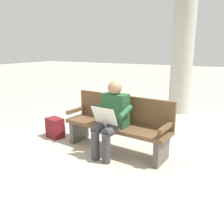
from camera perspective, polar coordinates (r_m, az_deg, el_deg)
The scene contains 5 objects.
ground_plane at distance 4.00m, azimuth 0.93°, elevation -9.21°, with size 40.00×40.00×0.00m, color #B7AD99.
bench_near at distance 3.89m, azimuth 1.53°, elevation -2.67°, with size 1.84×0.65×0.90m.
person_seated at distance 3.64m, azimuth -0.13°, elevation -1.13°, with size 0.60×0.60×1.18m.
backpack at distance 4.61m, azimuth -13.52°, elevation -3.76°, with size 0.37×0.33×0.38m.
support_pillar at distance 6.37m, azimuth 17.00°, elevation 18.06°, with size 0.54×0.54×4.07m, color #B2AFA8.
Camera 1 is at (-1.68, 3.22, 1.66)m, focal length 37.88 mm.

